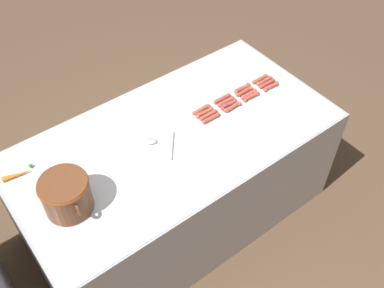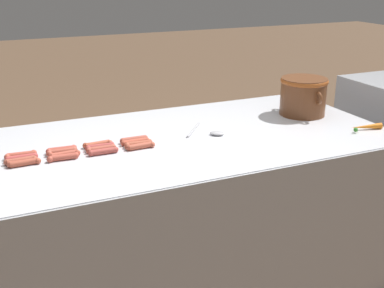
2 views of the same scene
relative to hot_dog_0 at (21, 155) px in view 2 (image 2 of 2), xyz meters
name	(u,v)px [view 2 (image 2 of 2)]	position (x,y,z in m)	size (l,w,h in m)	color
ground_plane	(188,277)	(0.03, 0.79, -0.84)	(20.00, 20.00, 0.00)	brown
griddle_counter	(188,211)	(0.03, 0.79, -0.43)	(1.05, 2.02, 0.83)	#ADAFB5
hot_dog_0	(21,155)	(0.00, 0.00, 0.00)	(0.04, 0.14, 0.03)	#B9513E
hot_dog_1	(61,150)	(0.00, 0.18, 0.00)	(0.03, 0.14, 0.03)	#B44B3D
hot_dog_2	(98,144)	(0.00, 0.34, 0.00)	(0.04, 0.14, 0.03)	#B75339
hot_dog_3	(134,139)	(0.00, 0.52, 0.00)	(0.03, 0.14, 0.03)	#AB4E3D
hot_dog_4	(21,158)	(0.04, 0.00, 0.00)	(0.03, 0.14, 0.03)	#B54541
hot_dog_5	(62,152)	(0.03, 0.17, 0.00)	(0.03, 0.14, 0.03)	#B1513E
hot_dog_6	(100,147)	(0.04, 0.34, 0.00)	(0.04, 0.14, 0.03)	#AA4440
hot_dog_7	(135,142)	(0.04, 0.51, 0.00)	(0.03, 0.14, 0.03)	#B74D38
hot_dog_8	(21,161)	(0.07, -0.01, 0.00)	(0.03, 0.14, 0.03)	#AD523E
hot_dog_9	(64,154)	(0.07, 0.18, 0.00)	(0.03, 0.14, 0.03)	#B5503D
hot_dog_10	(101,149)	(0.07, 0.34, 0.00)	(0.03, 0.14, 0.03)	#AF503E
hot_dog_11	(138,144)	(0.07, 0.52, 0.00)	(0.04, 0.14, 0.03)	#AD5139
hot_dog_12	(24,163)	(0.10, 0.00, 0.00)	(0.03, 0.14, 0.03)	#AF4E38
hot_dog_13	(63,157)	(0.10, 0.17, 0.00)	(0.03, 0.14, 0.03)	#B54D3C
hot_dog_14	(103,151)	(0.10, 0.34, 0.00)	(0.03, 0.14, 0.03)	#AD473E
hot_dog_15	(140,146)	(0.11, 0.52, 0.00)	(0.03, 0.14, 0.03)	#B5523C
bean_pot	(303,94)	(-0.06, 1.53, 0.10)	(0.33, 0.26, 0.21)	brown
serving_spoon	(209,132)	(0.04, 0.90, -0.01)	(0.23, 0.20, 0.02)	#B7B7BC
carrot	(365,127)	(0.31, 1.66, 0.00)	(0.07, 0.18, 0.03)	orange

